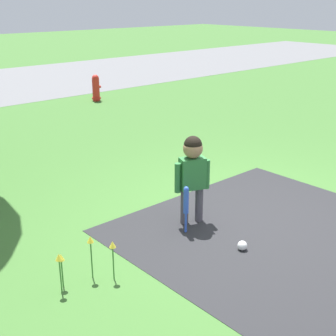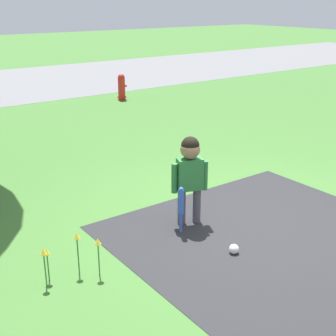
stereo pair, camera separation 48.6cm
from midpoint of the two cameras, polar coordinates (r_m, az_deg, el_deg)
The scene contains 6 objects.
ground_plane at distance 5.42m, azimuth 12.22°, elevation -6.50°, with size 60.00×60.00×0.00m, color #3D6B2D.
child at distance 5.05m, azimuth 5.44°, elevation -0.07°, with size 0.39×0.24×1.01m.
baseball_bat at distance 4.93m, azimuth 4.43°, elevation -4.40°, with size 0.06×0.06×0.53m.
sports_ball at distance 4.75m, azimuth 11.00°, elevation -9.74°, with size 0.10×0.10×0.10m.
fire_hydrant at distance 11.70m, azimuth -4.48°, elevation 9.80°, with size 0.24×0.22×0.64m.
flower_bed at distance 4.21m, azimuth -8.98°, elevation -9.68°, with size 0.51×0.26×0.42m.
Camera 2 is at (-3.53, -3.31, 2.38)m, focal length 50.00 mm.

